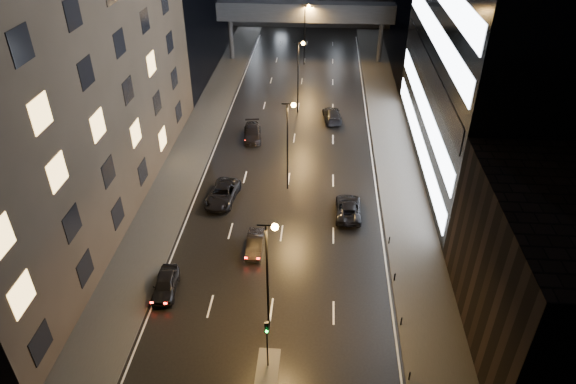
% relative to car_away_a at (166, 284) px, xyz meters
% --- Properties ---
extents(ground, '(160.00, 160.00, 0.00)m').
position_rel_car_away_a_xyz_m(ground, '(9.00, 28.53, -0.77)').
color(ground, black).
rests_on(ground, ground).
extents(sidewalk_left, '(5.00, 110.00, 0.15)m').
position_rel_car_away_a_xyz_m(sidewalk_left, '(-3.50, 23.53, -0.69)').
color(sidewalk_left, '#383533').
rests_on(sidewalk_left, ground).
extents(sidewalk_right, '(5.00, 110.00, 0.15)m').
position_rel_car_away_a_xyz_m(sidewalk_right, '(21.50, 23.53, -0.69)').
color(sidewalk_right, '#383533').
rests_on(sidewalk_right, ground).
extents(building_left, '(15.00, 48.00, 40.00)m').
position_rel_car_away_a_xyz_m(building_left, '(-13.50, 12.53, 19.23)').
color(building_left, '#2D2319').
rests_on(building_left, ground).
extents(building_right_low, '(10.00, 18.00, 12.00)m').
position_rel_car_away_a_xyz_m(building_right_low, '(29.00, -2.47, 5.23)').
color(building_right_low, black).
rests_on(building_right_low, ground).
extents(skybridge, '(30.00, 3.00, 10.00)m').
position_rel_car_away_a_xyz_m(skybridge, '(9.00, 58.53, 7.57)').
color(skybridge, '#333335').
rests_on(skybridge, ground).
extents(traffic_signal_near, '(0.28, 0.34, 4.40)m').
position_rel_car_away_a_xyz_m(traffic_signal_near, '(9.30, -6.98, 2.32)').
color(traffic_signal_near, black).
rests_on(traffic_signal_near, median_island).
extents(bollard_row, '(0.12, 25.12, 0.90)m').
position_rel_car_away_a_xyz_m(bollard_row, '(19.20, -4.97, -0.32)').
color(bollard_row, black).
rests_on(bollard_row, ground).
extents(streetlight_near, '(1.45, 0.50, 10.15)m').
position_rel_car_away_a_xyz_m(streetlight_near, '(9.16, -3.47, 5.73)').
color(streetlight_near, black).
rests_on(streetlight_near, ground).
extents(streetlight_mid_a, '(1.45, 0.50, 10.15)m').
position_rel_car_away_a_xyz_m(streetlight_mid_a, '(9.16, 16.53, 5.73)').
color(streetlight_mid_a, black).
rests_on(streetlight_mid_a, ground).
extents(streetlight_mid_b, '(1.45, 0.50, 10.15)m').
position_rel_car_away_a_xyz_m(streetlight_mid_b, '(9.16, 36.53, 5.73)').
color(streetlight_mid_b, black).
rests_on(streetlight_mid_b, ground).
extents(streetlight_far, '(1.45, 0.50, 10.15)m').
position_rel_car_away_a_xyz_m(streetlight_far, '(9.16, 56.53, 5.73)').
color(streetlight_far, black).
rests_on(streetlight_far, ground).
extents(car_away_a, '(2.17, 4.64, 1.54)m').
position_rel_car_away_a_xyz_m(car_away_a, '(0.00, 0.00, 0.00)').
color(car_away_a, black).
rests_on(car_away_a, ground).
extents(car_away_b, '(1.60, 4.27, 1.39)m').
position_rel_car_away_a_xyz_m(car_away_b, '(6.76, 5.94, -0.07)').
color(car_away_b, black).
rests_on(car_away_b, ground).
extents(car_away_c, '(3.35, 6.16, 1.64)m').
position_rel_car_away_a_xyz_m(car_away_c, '(2.34, 13.73, 0.05)').
color(car_away_c, black).
rests_on(car_away_c, ground).
extents(car_away_d, '(2.91, 5.64, 1.56)m').
position_rel_car_away_a_xyz_m(car_away_d, '(3.64, 28.14, 0.01)').
color(car_away_d, black).
rests_on(car_away_d, ground).
extents(car_toward_a, '(2.56, 5.46, 1.51)m').
position_rel_car_away_a_xyz_m(car_toward_a, '(15.50, 12.14, -0.01)').
color(car_toward_a, black).
rests_on(car_toward_a, ground).
extents(car_toward_b, '(2.90, 5.74, 1.60)m').
position_rel_car_away_a_xyz_m(car_toward_b, '(13.84, 34.33, 0.03)').
color(car_toward_b, black).
rests_on(car_toward_b, ground).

